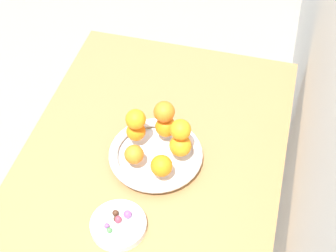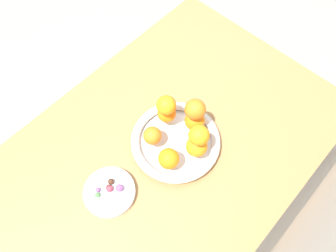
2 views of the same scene
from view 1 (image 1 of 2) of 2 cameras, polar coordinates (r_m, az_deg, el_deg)
dining_table at (r=1.56m, az=-2.03°, el=-6.18°), size 1.10×0.76×0.74m
fruit_bowl at (r=1.48m, az=-1.36°, el=-3.24°), size 0.27×0.27×0.04m
candy_dish at (r=1.36m, az=-5.52°, el=-10.88°), size 0.15×0.15×0.02m
orange_0 at (r=1.48m, az=-3.57°, el=-0.59°), size 0.06×0.06×0.06m
orange_1 at (r=1.43m, az=-3.79°, el=-3.16°), size 0.06×0.06×0.06m
orange_2 at (r=1.39m, az=-0.73°, el=-4.43°), size 0.06×0.06×0.06m
orange_3 at (r=1.44m, az=1.38°, el=-2.18°), size 0.06×0.06×0.06m
orange_4 at (r=1.49m, az=-0.26°, el=-0.07°), size 0.06×0.06×0.06m
orange_5 at (r=1.43m, az=-3.61°, el=0.75°), size 0.06×0.06×0.06m
orange_6 at (r=1.44m, az=-0.43°, el=1.59°), size 0.06×0.06×0.06m
orange_7 at (r=1.40m, az=1.39°, el=-0.41°), size 0.06×0.06×0.06m
candy_ball_0 at (r=1.36m, az=-5.84°, el=-9.57°), size 0.02×0.02×0.02m
candy_ball_1 at (r=1.35m, az=-5.58°, el=-10.36°), size 0.02×0.02×0.02m
candy_ball_2 at (r=1.36m, az=-4.68°, el=-9.67°), size 0.02×0.02×0.02m
candy_ball_3 at (r=1.35m, az=-6.81°, el=-10.91°), size 0.01×0.01×0.01m
candy_ball_4 at (r=1.35m, az=-5.55°, el=-10.24°), size 0.02×0.02×0.02m
candy_ball_5 at (r=1.34m, az=-6.52°, el=-11.40°), size 0.01×0.01×0.01m
candy_ball_6 at (r=1.35m, az=-5.73°, el=-10.20°), size 0.02×0.02×0.02m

